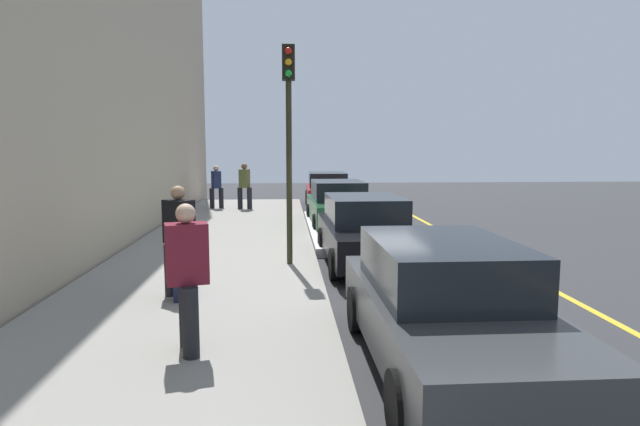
{
  "coord_description": "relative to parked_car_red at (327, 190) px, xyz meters",
  "views": [
    {
      "loc": [
        11.48,
        -1.71,
        2.6
      ],
      "look_at": [
        -2.09,
        -0.8,
        0.93
      ],
      "focal_mm": 30.08,
      "sensor_mm": 36.0,
      "label": 1
    }
  ],
  "objects": [
    {
      "name": "snow_bank_curb",
      "position": [
        7.2,
        -0.88,
        -0.65
      ],
      "size": [
        7.48,
        0.56,
        0.22
      ],
      "primitive_type": "cube",
      "color": "white",
      "rests_on": "ground"
    },
    {
      "name": "ground_plane",
      "position": [
        11.86,
        -0.18,
        -0.76
      ],
      "size": [
        56.0,
        56.0,
        0.0
      ],
      "primitive_type": "plane",
      "color": "#333335"
    },
    {
      "name": "parked_car_red",
      "position": [
        0.0,
        0.0,
        0.0
      ],
      "size": [
        4.75,
        1.99,
        1.51
      ],
      "color": "black",
      "rests_on": "ground"
    },
    {
      "name": "parked_car_green",
      "position": [
        6.08,
        -0.13,
        -0.0
      ],
      "size": [
        4.63,
        1.97,
        1.51
      ],
      "color": "black",
      "rests_on": "ground"
    },
    {
      "name": "sidewalk",
      "position": [
        11.86,
        -3.48,
        -0.68
      ],
      "size": [
        28.0,
        4.6,
        0.15
      ],
      "primitive_type": "cube",
      "color": "gray",
      "rests_on": "ground"
    },
    {
      "name": "rolling_suitcase",
      "position": [
        14.81,
        -3.54,
        -0.32
      ],
      "size": [
        0.34,
        0.22,
        0.93
      ],
      "color": "#191E38",
      "rests_on": "sidewalk"
    },
    {
      "name": "pedestrian_navy_coat",
      "position": [
        1.48,
        -4.63,
        0.31
      ],
      "size": [
        0.54,
        0.54,
        1.73
      ],
      "color": "black",
      "rests_on": "sidewalk"
    },
    {
      "name": "parked_car_charcoal",
      "position": [
        17.39,
        -0.02,
        -0.0
      ],
      "size": [
        4.61,
        1.92,
        1.51
      ],
      "color": "black",
      "rests_on": "ground"
    },
    {
      "name": "pedestrian_burgundy_coat",
      "position": [
        17.04,
        -3.04,
        0.35
      ],
      "size": [
        0.58,
        0.55,
        1.8
      ],
      "color": "black",
      "rests_on": "sidewalk"
    },
    {
      "name": "pedestrian_black_coat",
      "position": [
        14.36,
        -3.65,
        0.36
      ],
      "size": [
        0.56,
        0.57,
        1.82
      ],
      "color": "black",
      "rests_on": "sidewalk"
    },
    {
      "name": "traffic_light_pole",
      "position": [
        12.18,
        -1.78,
        2.43
      ],
      "size": [
        0.35,
        0.26,
        4.51
      ],
      "color": "#2D2D19",
      "rests_on": "sidewalk"
    },
    {
      "name": "pedestrian_olive_coat",
      "position": [
        1.78,
        -3.48,
        0.36
      ],
      "size": [
        0.56,
        0.59,
        1.82
      ],
      "color": "black",
      "rests_on": "sidewalk"
    },
    {
      "name": "lane_stripe_centre",
      "position": [
        11.86,
        3.02,
        -0.76
      ],
      "size": [
        28.0,
        0.14,
        0.01
      ],
      "primitive_type": "cube",
      "color": "gold",
      "rests_on": "ground"
    },
    {
      "name": "parked_car_black",
      "position": [
        11.64,
        -0.08,
        -0.0
      ],
      "size": [
        4.42,
        1.96,
        1.51
      ],
      "color": "black",
      "rests_on": "ground"
    }
  ]
}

